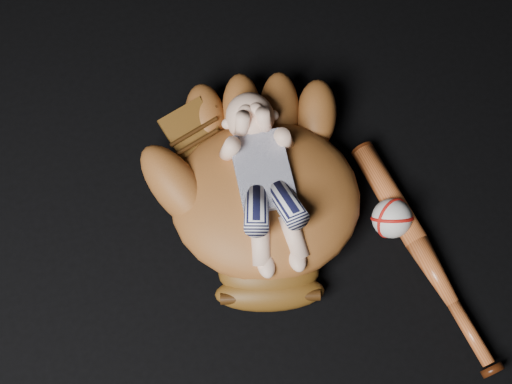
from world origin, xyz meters
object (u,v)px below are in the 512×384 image
baseball_glove (265,194)px  baseball_bat (424,254)px  newborn_baby (266,184)px  baseball (392,218)px

baseball_glove → baseball_bat: bearing=-20.8°
baseball_glove → newborn_baby: newborn_baby is taller
newborn_baby → baseball: size_ratio=4.52×
baseball_bat → baseball: bearing=112.4°
baseball_glove → baseball: 0.26m
baseball_glove → newborn_baby: bearing=-83.0°
baseball_glove → baseball: bearing=-10.1°
baseball_glove → baseball_bat: 0.34m
baseball_glove → newborn_baby: 0.05m
newborn_baby → baseball: newborn_baby is taller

